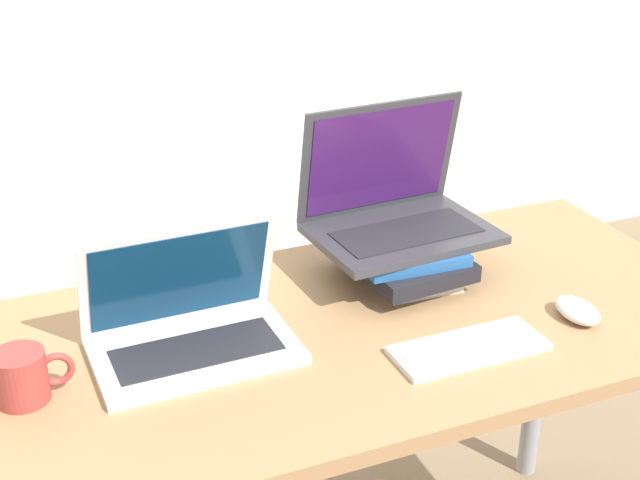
% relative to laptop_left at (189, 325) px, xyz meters
% --- Properties ---
extents(desk, '(1.40, 0.68, 0.77)m').
position_rel_laptop_left_xyz_m(desk, '(0.32, -0.03, -0.14)').
color(desk, '#9E754C').
rests_on(desk, ground_plane).
extents(laptop_left, '(0.35, 0.23, 0.22)m').
position_rel_laptop_left_xyz_m(laptop_left, '(0.00, 0.00, 0.00)').
color(laptop_left, silver).
rests_on(laptop_left, desk).
extents(book_stack, '(0.22, 0.27, 0.08)m').
position_rel_laptop_left_xyz_m(book_stack, '(0.46, 0.10, -0.00)').
color(book_stack, white).
rests_on(book_stack, desk).
extents(laptop_on_books, '(0.36, 0.27, 0.26)m').
position_rel_laptop_left_xyz_m(laptop_on_books, '(0.47, 0.14, 0.09)').
color(laptop_on_books, '#333338').
rests_on(laptop_on_books, book_stack).
extents(wireless_keyboard, '(0.27, 0.11, 0.01)m').
position_rel_laptop_left_xyz_m(wireless_keyboard, '(0.44, -0.20, -0.04)').
color(wireless_keyboard, white).
rests_on(wireless_keyboard, desk).
extents(mouse, '(0.06, 0.10, 0.03)m').
position_rel_laptop_left_xyz_m(mouse, '(0.68, -0.18, -0.03)').
color(mouse, white).
rests_on(mouse, desk).
extents(mug, '(0.13, 0.08, 0.09)m').
position_rel_laptop_left_xyz_m(mug, '(-0.28, -0.05, -0.00)').
color(mug, '#9E3833').
rests_on(mug, desk).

